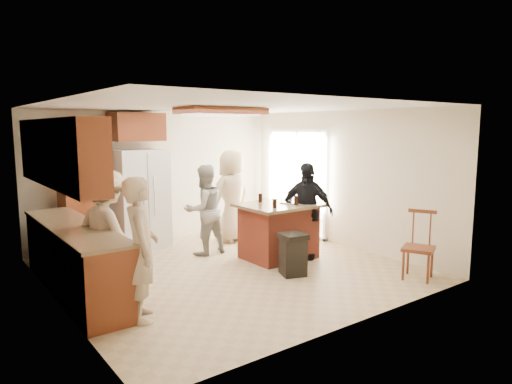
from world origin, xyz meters
TOP-DOWN VIEW (x-y plane):
  - room_shell at (4.37, 1.64)m, footprint 8.00×5.20m
  - person_front_left at (-1.83, -0.96)m, footprint 0.61×0.71m
  - person_behind_left at (0.13, 0.99)m, footprint 0.78×0.50m
  - person_behind_right at (1.04, 1.49)m, footprint 0.98×0.76m
  - person_side_right at (1.41, -0.20)m, footprint 0.84×1.07m
  - person_counter at (-1.87, 0.05)m, footprint 0.82×1.18m
  - left_cabinetry at (-2.24, 0.40)m, footprint 0.64×3.00m
  - back_wall_units at (-1.33, 2.20)m, footprint 1.80×0.60m
  - refrigerator at (-0.55, 2.12)m, footprint 0.90×0.76m
  - kitchen_island at (1.01, 0.04)m, footprint 1.28×1.03m
  - island_items at (1.24, -0.06)m, footprint 0.90×0.70m
  - trash_bin at (0.61, -0.79)m, footprint 0.44×0.44m
  - spindle_chair at (1.97, -2.00)m, footprint 0.56×0.56m

SIDE VIEW (x-z plane):
  - trash_bin at x=0.61m, z-range 0.00..0.63m
  - spindle_chair at x=1.97m, z-range -0.04..0.95m
  - kitchen_island at x=1.01m, z-range 0.01..0.94m
  - person_behind_left at x=0.13m, z-range 0.00..1.57m
  - person_side_right at x=1.41m, z-range 0.00..1.62m
  - person_front_left at x=-1.83m, z-range 0.00..1.65m
  - person_counter at x=-1.87m, z-range 0.00..1.67m
  - room_shell at x=4.37m, z-range -1.63..3.37m
  - person_behind_right at x=1.04m, z-range 0.00..1.77m
  - refrigerator at x=-0.55m, z-range 0.00..1.80m
  - left_cabinetry at x=-2.24m, z-range -0.19..2.11m
  - island_items at x=1.24m, z-range 0.90..1.05m
  - back_wall_units at x=-1.33m, z-range 0.15..2.60m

